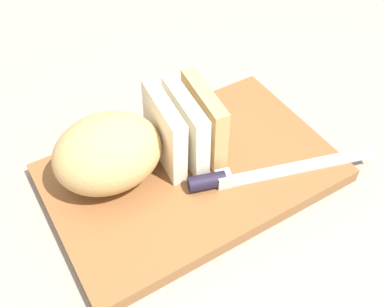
% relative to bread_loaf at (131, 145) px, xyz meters
% --- Properties ---
extents(ground_plane, '(3.00, 3.00, 0.00)m').
position_rel_bread_loaf_xyz_m(ground_plane, '(0.07, -0.04, -0.07)').
color(ground_plane, gray).
extents(cutting_board, '(0.40, 0.26, 0.02)m').
position_rel_bread_loaf_xyz_m(cutting_board, '(0.07, -0.04, -0.06)').
color(cutting_board, brown).
rests_on(cutting_board, ground_plane).
extents(bread_loaf, '(0.24, 0.13, 0.10)m').
position_rel_bread_loaf_xyz_m(bread_loaf, '(0.00, 0.00, 0.00)').
color(bread_loaf, tan).
rests_on(bread_loaf, cutting_board).
extents(bread_knife, '(0.28, 0.10, 0.02)m').
position_rel_bread_loaf_xyz_m(bread_knife, '(0.11, -0.09, -0.04)').
color(bread_knife, silver).
rests_on(bread_knife, cutting_board).
extents(crumb_near_knife, '(0.01, 0.01, 0.01)m').
position_rel_bread_loaf_xyz_m(crumb_near_knife, '(0.03, -0.00, -0.05)').
color(crumb_near_knife, tan).
rests_on(crumb_near_knife, cutting_board).
extents(crumb_near_loaf, '(0.01, 0.01, 0.01)m').
position_rel_bread_loaf_xyz_m(crumb_near_loaf, '(0.11, 0.01, -0.05)').
color(crumb_near_loaf, tan).
rests_on(crumb_near_loaf, cutting_board).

